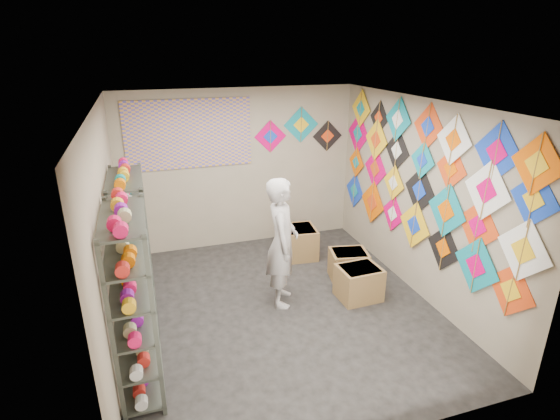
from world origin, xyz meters
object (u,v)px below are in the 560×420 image
object	(u,v)px
shelf_rack_front	(134,303)
carton_b	(348,265)
carton_c	(299,242)
shelf_rack_back	(133,248)
shopkeeper	(282,243)
carton_a	(359,283)

from	to	relation	value
shelf_rack_front	carton_b	bearing A→B (deg)	23.52
shelf_rack_front	carton_c	world-z (taller)	shelf_rack_front
shelf_rack_back	shopkeeper	size ratio (longest dim) A/B	1.07
carton_b	carton_c	distance (m)	1.04
carton_c	shelf_rack_front	bearing A→B (deg)	-132.73
carton_a	carton_c	world-z (taller)	carton_c
shelf_rack_back	shopkeeper	distance (m)	1.89
shelf_rack_front	shopkeeper	world-z (taller)	shelf_rack_front
shelf_rack_front	carton_b	xyz separation A→B (m)	(3.02, 1.31, -0.73)
carton_c	carton_b	bearing A→B (deg)	-58.30
shopkeeper	carton_b	world-z (taller)	shopkeeper
shelf_rack_front	shopkeeper	size ratio (longest dim) A/B	1.07
shelf_rack_front	carton_c	bearing A→B (deg)	41.15
shelf_rack_back	carton_b	xyz separation A→B (m)	(3.02, 0.01, -0.73)
shelf_rack_back	carton_b	bearing A→B (deg)	0.26
carton_a	shelf_rack_front	bearing A→B (deg)	-167.40
shopkeeper	carton_a	world-z (taller)	shopkeeper
shelf_rack_back	carton_c	bearing A→B (deg)	20.22
carton_b	shelf_rack_back	bearing A→B (deg)	-168.55
shelf_rack_front	carton_a	size ratio (longest dim) A/B	3.37
shelf_rack_front	shopkeeper	bearing A→B (deg)	28.67
shopkeeper	carton_a	distance (m)	1.26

